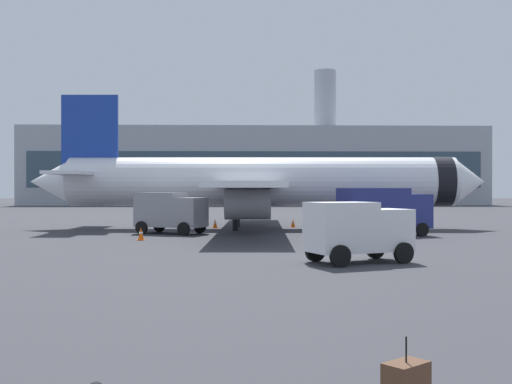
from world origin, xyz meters
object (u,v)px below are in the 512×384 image
object	(u,v)px
cargo_van	(358,229)
safety_cone_far	(215,224)
safety_cone_mid	(141,234)
airplane_at_gate	(259,182)
safety_cone_outer	(346,223)
service_truck	(170,211)
fuel_truck	(383,209)
safety_cone_near	(293,223)

from	to	relation	value
cargo_van	safety_cone_far	distance (m)	25.13
safety_cone_mid	airplane_at_gate	bearing A→B (deg)	54.46
cargo_van	safety_cone_outer	bearing A→B (deg)	81.41
service_truck	safety_cone_mid	distance (m)	5.84
fuel_truck	cargo_van	world-z (taller)	fuel_truck
safety_cone_outer	cargo_van	bearing A→B (deg)	-98.59
service_truck	cargo_van	xyz separation A→B (m)	(9.85, -17.68, -0.16)
safety_cone_mid	safety_cone_far	xyz separation A→B (m)	(4.11, 12.03, -0.04)
airplane_at_gate	fuel_truck	world-z (taller)	airplane_at_gate
airplane_at_gate	safety_cone_mid	xyz separation A→B (m)	(-7.59, -10.62, -3.26)
cargo_van	safety_cone_near	distance (m)	25.12
airplane_at_gate	safety_cone_outer	world-z (taller)	airplane_at_gate
service_truck	safety_cone_near	world-z (taller)	service_truck
safety_cone_outer	airplane_at_gate	bearing A→B (deg)	-161.46
fuel_truck	safety_cone_far	distance (m)	14.69
fuel_truck	safety_cone_near	bearing A→B (deg)	117.59
service_truck	safety_cone_far	distance (m)	7.19
service_truck	cargo_van	size ratio (longest dim) A/B	1.09
safety_cone_mid	fuel_truck	bearing A→B (deg)	11.10
service_truck	safety_cone_outer	size ratio (longest dim) A/B	8.84
safety_cone_outer	service_truck	bearing A→B (deg)	-151.32
airplane_at_gate	service_truck	world-z (taller)	airplane_at_gate
cargo_van	safety_cone_mid	size ratio (longest dim) A/B	6.05
safety_cone_near	service_truck	bearing A→B (deg)	-141.41
safety_cone_far	safety_cone_near	bearing A→B (deg)	8.61
safety_cone_outer	safety_cone_far	bearing A→B (deg)	-174.56
service_truck	fuel_truck	distance (m)	14.69
fuel_truck	safety_cone_far	size ratio (longest dim) A/B	9.00
safety_cone_mid	safety_cone_far	distance (m)	12.72
service_truck	fuel_truck	world-z (taller)	fuel_truck
airplane_at_gate	safety_cone_far	xyz separation A→B (m)	(-3.48, 1.41, -3.30)
safety_cone_mid	safety_cone_outer	bearing A→B (deg)	41.33
safety_cone_mid	cargo_van	bearing A→B (deg)	-47.60
airplane_at_gate	safety_cone_far	world-z (taller)	airplane_at_gate
fuel_truck	cargo_van	size ratio (longest dim) A/B	1.33
service_truck	safety_cone_outer	distance (m)	15.62
airplane_at_gate	safety_cone_outer	xyz separation A→B (m)	(7.26, 2.43, -3.36)
safety_cone_near	safety_cone_mid	world-z (taller)	safety_cone_mid
safety_cone_mid	safety_cone_outer	xyz separation A→B (m)	(14.84, 13.06, -0.10)
service_truck	fuel_truck	bearing A→B (deg)	-9.87
fuel_truck	safety_cone_outer	world-z (taller)	fuel_truck
safety_cone_near	safety_cone_outer	distance (m)	4.37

